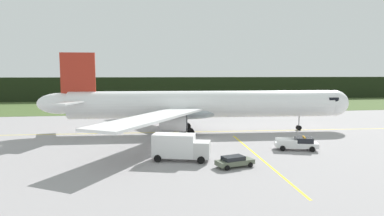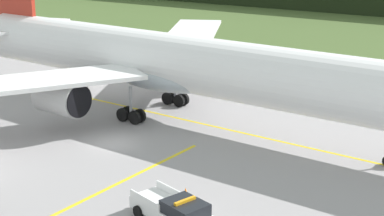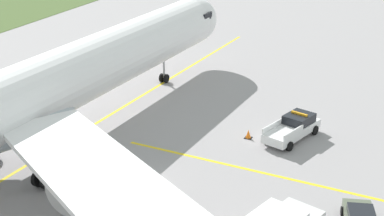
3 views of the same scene
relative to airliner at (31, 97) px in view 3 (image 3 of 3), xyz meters
name	(u,v)px [view 3 (image 3 of 3)]	position (x,y,z in m)	size (l,w,h in m)	color
ground	(128,184)	(-0.51, -8.08, -4.93)	(320.00, 320.00, 0.00)	gray
taxiway_centerline_main	(47,153)	(0.99, -0.05, -4.93)	(76.64, 0.30, 0.01)	yellow
taxiway_centerline_spur	(312,184)	(4.54, -19.69, -4.93)	(29.43, 0.30, 0.01)	yellow
airliner	(31,97)	(0.00, 0.00, 0.00)	(57.11, 50.59, 14.31)	white
ops_pickup_truck	(293,128)	(11.36, -16.50, -4.03)	(6.13, 3.60, 1.94)	white
apron_cone	(248,134)	(9.86, -13.24, -4.58)	(0.58, 0.58, 0.72)	black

